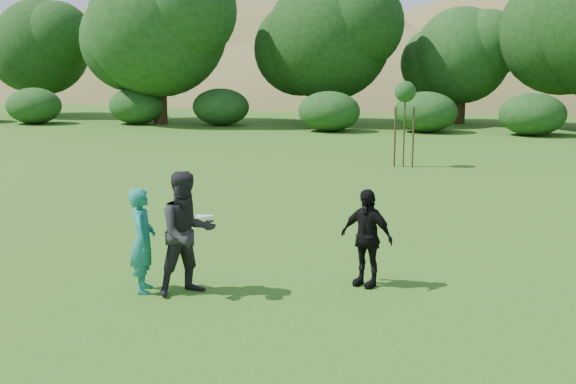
# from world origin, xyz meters

# --- Properties ---
(ground) EXTENTS (120.00, 120.00, 0.00)m
(ground) POSITION_xyz_m (0.00, 0.00, 0.00)
(ground) COLOR #19470C
(ground) RESTS_ON ground
(player_teal) EXTENTS (0.56, 0.69, 1.64)m
(player_teal) POSITION_xyz_m (-1.59, -0.03, 0.82)
(player_teal) COLOR #1A766C
(player_teal) RESTS_ON ground
(player_grey) EXTENTS (1.18, 1.17, 1.92)m
(player_grey) POSITION_xyz_m (-0.88, 0.03, 0.96)
(player_grey) COLOR black
(player_grey) RESTS_ON ground
(player_black) EXTENTS (1.00, 0.72, 1.58)m
(player_black) POSITION_xyz_m (1.75, 1.07, 0.79)
(player_black) COLOR black
(player_black) RESTS_ON ground
(frisbee) EXTENTS (0.27, 0.27, 0.05)m
(frisbee) POSITION_xyz_m (-0.52, -0.14, 1.28)
(frisbee) COLOR white
(frisbee) RESTS_ON ground
(sapling) EXTENTS (0.70, 0.70, 2.85)m
(sapling) POSITION_xyz_m (1.30, 14.09, 2.42)
(sapling) COLOR #392716
(sapling) RESTS_ON ground
(hillside) EXTENTS (150.00, 72.00, 52.00)m
(hillside) POSITION_xyz_m (-0.56, 68.45, -11.97)
(hillside) COLOR olive
(hillside) RESTS_ON ground
(tree_row) EXTENTS (53.92, 10.38, 9.62)m
(tree_row) POSITION_xyz_m (3.23, 28.68, 4.87)
(tree_row) COLOR #3A2616
(tree_row) RESTS_ON ground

